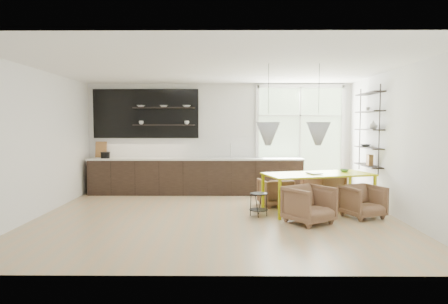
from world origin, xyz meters
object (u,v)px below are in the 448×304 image
Objects in this scene: armchair_back_right at (323,188)px; dining_table at (318,176)px; armchair_front_left at (309,205)px; wire_stool at (259,201)px; armchair_front_right at (363,201)px; armchair_back_left at (275,192)px.

dining_table is at bearing 40.59° from armchair_back_right.
wire_stool is (-0.88, 0.56, -0.05)m from armchair_front_left.
dining_table is 1.13m from armchair_front_left.
armchair_front_left is (-0.71, -1.87, -0.00)m from armchair_back_right.
dining_table is 3.41× the size of armchair_front_right.
armchair_front_right is 2.03m from wire_stool.
armchair_front_right reaches higher than armchair_back_left.
armchair_back_left is 0.96× the size of armchair_front_right.
wire_stool is (-0.45, -1.02, -0.01)m from armchair_back_left.
armchair_back_right is 1.67× the size of wire_stool.
armchair_front_left is at bearing 90.34° from armchair_back_left.
armchair_front_left reaches higher than armchair_back_left.
dining_table is 5.18× the size of wire_stool.
dining_table is 3.13× the size of armchair_front_left.
armchair_back_right is 2.00m from armchair_front_left.
armchair_back_left is at bearing 127.67° from dining_table.
dining_table is at bearing 123.31° from armchair_front_right.
wire_stool is at bearing -177.34° from dining_table.
armchair_back_right is at bearing 53.93° from dining_table.
armchair_back_left is 1.93m from armchair_front_right.
dining_table is at bearing 34.13° from armchair_front_left.
armchair_back_left is 0.89× the size of armchair_front_left.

